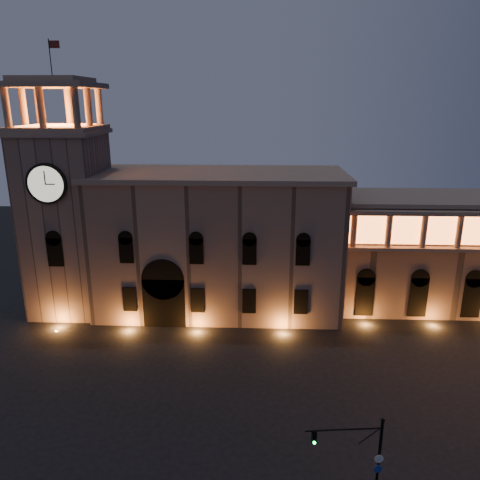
# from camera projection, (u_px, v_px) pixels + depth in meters

# --- Properties ---
(ground) EXTENTS (160.00, 160.00, 0.00)m
(ground) POSITION_uv_depth(u_px,v_px,m) (222.00, 415.00, 40.05)
(ground) COLOR black
(ground) RESTS_ON ground
(government_building) EXTENTS (30.80, 12.80, 17.60)m
(government_building) POSITION_uv_depth(u_px,v_px,m) (218.00, 242.00, 58.61)
(government_building) COLOR #816354
(government_building) RESTS_ON ground
(clock_tower) EXTENTS (9.80, 9.80, 32.40)m
(clock_tower) POSITION_uv_depth(u_px,v_px,m) (67.00, 214.00, 57.32)
(clock_tower) COLOR #816354
(clock_tower) RESTS_ON ground
(traffic_light) EXTENTS (5.10, 0.90, 7.02)m
(traffic_light) POSITION_uv_depth(u_px,v_px,m) (365.00, 463.00, 29.76)
(traffic_light) COLOR black
(traffic_light) RESTS_ON ground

